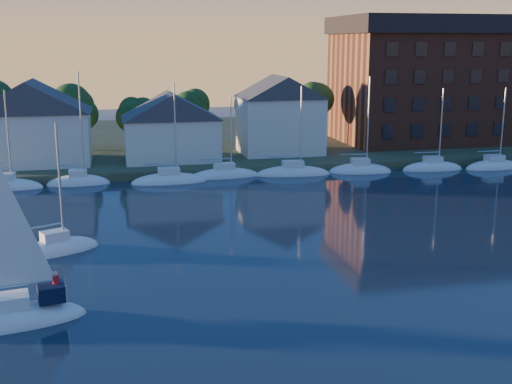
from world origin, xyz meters
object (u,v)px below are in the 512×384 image
object	(u,v)px
clubhouse_east	(280,114)
hero_sailboat	(10,314)
condo_block	(445,79)
drifting_sailboat_left	(56,252)
clubhouse_centre	(171,125)
clubhouse_west	(31,121)

from	to	relation	value
clubhouse_east	hero_sailboat	bearing A→B (deg)	-120.79
condo_block	drifting_sailboat_left	distance (m)	64.93
clubhouse_centre	hero_sailboat	xyz separation A→B (m)	(-12.64, -42.71, -4.58)
clubhouse_east	hero_sailboat	distance (m)	52.33
condo_block	drifting_sailboat_left	world-z (taller)	condo_block
drifting_sailboat_left	clubhouse_east	bearing A→B (deg)	27.36
clubhouse_west	clubhouse_centre	world-z (taller)	clubhouse_west
hero_sailboat	clubhouse_west	bearing A→B (deg)	-95.50
clubhouse_east	hero_sailboat	size ratio (longest dim) A/B	0.80
hero_sailboat	clubhouse_east	bearing A→B (deg)	-130.68
clubhouse_east	drifting_sailboat_left	bearing A→B (deg)	-127.61
clubhouse_centre	clubhouse_east	size ratio (longest dim) A/B	1.10
clubhouse_west	hero_sailboat	xyz separation A→B (m)	(3.36, -43.71, -5.37)
clubhouse_centre	clubhouse_east	world-z (taller)	clubhouse_east
clubhouse_east	condo_block	xyz separation A→B (m)	(26.00, 5.95, 3.79)
clubhouse_centre	clubhouse_west	bearing A→B (deg)	176.42
condo_block	hero_sailboat	size ratio (longest dim) A/B	2.37
clubhouse_west	clubhouse_centre	xyz separation A→B (m)	(16.00, -1.00, -0.80)
clubhouse_centre	hero_sailboat	size ratio (longest dim) A/B	0.88
condo_block	clubhouse_west	bearing A→B (deg)	-172.93
drifting_sailboat_left	condo_block	bearing A→B (deg)	12.04
clubhouse_west	condo_block	xyz separation A→B (m)	(56.00, 6.95, 3.86)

